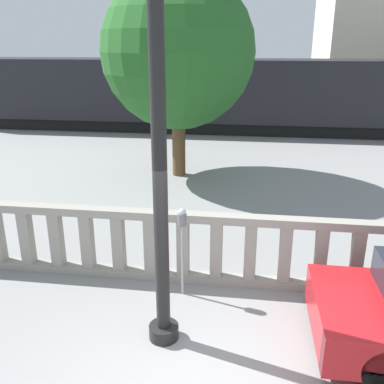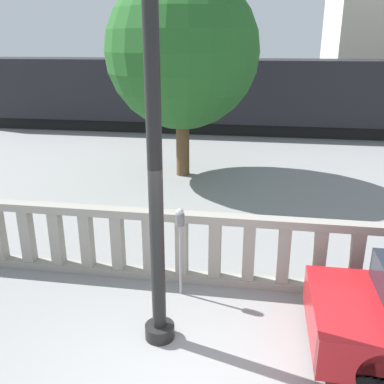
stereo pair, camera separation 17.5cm
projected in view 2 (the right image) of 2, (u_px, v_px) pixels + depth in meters
The scene contains 5 objects.
balustrade at pixel (215, 249), 7.29m from camera, with size 16.97×0.24×1.28m.
lamppost at pixel (154, 136), 5.15m from camera, with size 0.42×0.42×5.53m.
parking_meter at pixel (180, 229), 6.78m from camera, with size 0.14×0.14×1.53m.
train_near at pixel (267, 95), 19.44m from camera, with size 26.84×2.82×3.85m.
tree_left at pixel (182, 52), 12.35m from camera, with size 4.47×4.47×5.96m.
Camera 2 is at (0.67, -4.00, 3.99)m, focal length 40.00 mm.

